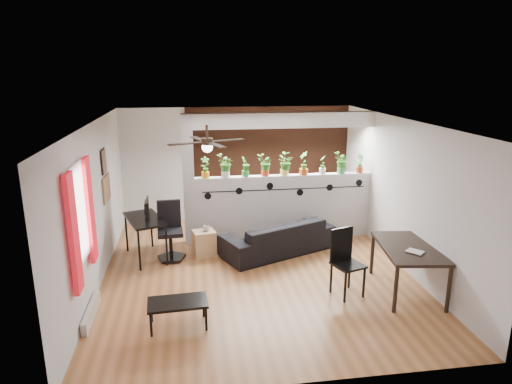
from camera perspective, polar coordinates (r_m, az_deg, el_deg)
The scene contains 30 objects.
room_shell at distance 7.65m, azimuth -0.01°, elevation -0.95°, with size 6.30×7.10×2.90m.
partition_wall at distance 9.38m, azimuth 3.49°, elevation -1.90°, with size 3.60×0.18×1.35m, color #BCBCC1.
ceiling_header at distance 9.02m, azimuth 3.68°, elevation 8.94°, with size 3.60×0.18×0.30m, color silver.
pier_column at distance 9.02m, azimuth -8.40°, elevation 1.39°, with size 0.22×0.20×2.60m, color #BCBCC1.
brick_panel at distance 10.62m, azimuth 1.93°, elevation 3.64°, with size 3.90×0.05×2.60m, color brown.
vine_decal at distance 9.18m, azimuth 3.66°, elevation 0.34°, with size 3.31×0.01×0.30m.
window_assembly at distance 6.54m, azimuth -21.16°, elevation -2.94°, with size 0.09×1.30×1.55m.
baseboard_heater at distance 7.08m, azimuth -19.90°, elevation -13.92°, with size 0.08×1.00×0.18m, color beige.
corkboard at distance 8.61m, azimuth -18.19°, elevation 0.46°, with size 0.03×0.60×0.45m, color #976A49.
framed_art at distance 8.46m, azimuth -18.54°, elevation 3.65°, with size 0.03×0.34×0.44m.
ceiling_fan at distance 7.06m, azimuth -6.13°, elevation 6.04°, with size 1.19×1.19×0.43m.
potted_plant_0 at distance 8.97m, azimuth -6.36°, elevation 3.17°, with size 0.24×0.20×0.42m.
potted_plant_1 at distance 8.98m, azimuth -3.84°, elevation 3.38°, with size 0.30×0.31×0.46m.
potted_plant_2 at distance 9.03m, azimuth -1.34°, elevation 3.30°, with size 0.26×0.25×0.41m.
potted_plant_3 at distance 9.08m, azimuth 1.14°, elevation 3.45°, with size 0.27×0.24×0.43m.
potted_plant_4 at distance 9.15m, azimuth 3.59°, elevation 3.59°, with size 0.30×0.30×0.46m.
potted_plant_5 at distance 9.24m, azimuth 5.99°, elevation 3.71°, with size 0.22×0.27×0.48m.
potted_plant_6 at distance 9.35m, azimuth 8.33°, elevation 3.47°, with size 0.20×0.22×0.38m.
potted_plant_7 at distance 9.47m, azimuth 10.64°, elevation 3.69°, with size 0.29×0.27×0.44m.
potted_plant_8 at distance 9.61m, azimuth 12.86°, elevation 3.60°, with size 0.22×0.19×0.39m.
sofa at distance 8.79m, azimuth 2.74°, elevation -5.64°, with size 2.08×0.82×0.61m, color black.
cube_shelf at distance 8.70m, azimuth -6.49°, elevation -6.38°, with size 0.40×0.36×0.49m, color tan.
cup at distance 8.59m, azimuth -6.22°, elevation -4.55°, with size 0.12×0.12×0.10m, color gray.
computer_desk at distance 8.62m, azimuth -13.75°, elevation -3.65°, with size 0.89×1.21×0.78m.
monitor at distance 8.71m, azimuth -13.73°, elevation -2.34°, with size 0.05×0.30×0.17m, color black.
office_chair at distance 8.58m, azimuth -10.67°, elevation -5.23°, with size 0.56×0.56×1.07m.
dining_table at distance 7.53m, azimuth 18.58°, elevation -7.03°, with size 1.03×1.50×0.76m.
book at distance 7.21m, azimuth 18.99°, elevation -7.28°, with size 0.18×0.24×0.02m, color gray.
folding_chair at distance 7.27m, azimuth 11.02°, elevation -7.83°, with size 0.54×0.54×1.05m.
coffee_table at distance 6.46m, azimuth -9.75°, elevation -13.64°, with size 0.83×0.50×0.38m.
Camera 1 is at (-1.07, -7.27, 3.43)m, focal length 32.00 mm.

